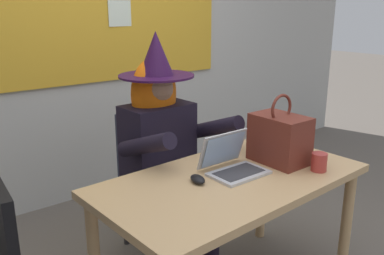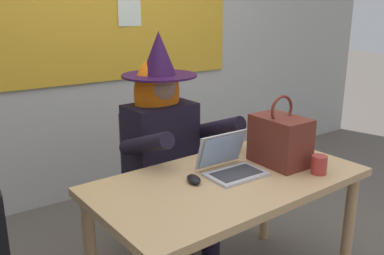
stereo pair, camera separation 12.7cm
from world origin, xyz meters
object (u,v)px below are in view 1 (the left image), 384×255
object	(u,v)px
computer_mouse	(198,179)
chair_at_desk	(153,173)
handbag	(280,138)
person_costumed	(164,136)
desk_main	(231,193)
coffee_mug	(319,162)
laptop	(232,164)

from	to	relation	value
computer_mouse	chair_at_desk	bearing A→B (deg)	88.48
chair_at_desk	handbag	bearing A→B (deg)	24.39
person_costumed	computer_mouse	xyz separation A→B (m)	(-0.18, -0.56, -0.05)
computer_mouse	desk_main	bearing A→B (deg)	-2.32
person_costumed	computer_mouse	bearing A→B (deg)	-20.98
computer_mouse	coffee_mug	distance (m)	0.65
desk_main	handbag	distance (m)	0.41
person_costumed	handbag	xyz separation A→B (m)	(0.34, -0.61, 0.07)
desk_main	laptop	distance (m)	0.15
laptop	coffee_mug	distance (m)	0.45
person_costumed	laptop	size ratio (longest dim) A/B	4.78
person_costumed	computer_mouse	size ratio (longest dim) A/B	13.39
desk_main	chair_at_desk	world-z (taller)	chair_at_desk
person_costumed	coffee_mug	world-z (taller)	person_costumed
coffee_mug	handbag	bearing A→B (deg)	106.24
chair_at_desk	person_costumed	size ratio (longest dim) A/B	0.64
chair_at_desk	computer_mouse	bearing A→B (deg)	-15.58
chair_at_desk	coffee_mug	xyz separation A→B (m)	(0.40, -0.95, 0.26)
desk_main	computer_mouse	size ratio (longest dim) A/B	13.41
chair_at_desk	handbag	xyz separation A→B (m)	(0.34, -0.73, 0.35)
desk_main	chair_at_desk	size ratio (longest dim) A/B	1.57
desk_main	coffee_mug	xyz separation A→B (m)	(0.41, -0.22, 0.14)
chair_at_desk	coffee_mug	world-z (taller)	chair_at_desk
handbag	computer_mouse	bearing A→B (deg)	173.99
laptop	handbag	size ratio (longest dim) A/B	0.77
handbag	chair_at_desk	bearing A→B (deg)	115.04
chair_at_desk	computer_mouse	world-z (taller)	chair_at_desk
desk_main	laptop	world-z (taller)	laptop
desk_main	person_costumed	size ratio (longest dim) A/B	1.00
handbag	coffee_mug	xyz separation A→B (m)	(0.06, -0.22, -0.09)
coffee_mug	desk_main	bearing A→B (deg)	151.60
chair_at_desk	coffee_mug	distance (m)	1.06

